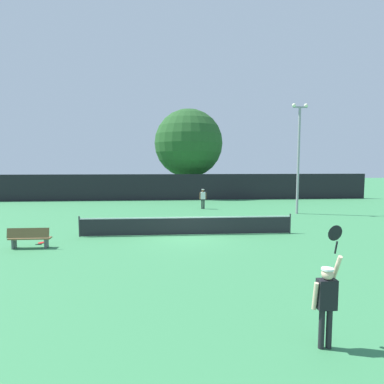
{
  "coord_description": "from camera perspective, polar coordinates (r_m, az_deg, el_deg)",
  "views": [
    {
      "loc": [
        -1.01,
        -16.95,
        3.84
      ],
      "look_at": [
        0.66,
        5.47,
        1.78
      ],
      "focal_mm": 30.48,
      "sensor_mm": 36.0,
      "label": 1
    }
  ],
  "objects": [
    {
      "name": "ground_plane",
      "position": [
        17.41,
        -0.84,
        -7.51
      ],
      "size": [
        120.0,
        120.0,
        0.0
      ],
      "primitive_type": "plane",
      "color": "#387F4C"
    },
    {
      "name": "parked_car_near",
      "position": [
        41.52,
        -14.27,
        0.83
      ],
      "size": [
        2.3,
        4.37,
        1.69
      ],
      "rotation": [
        0.0,
        0.0,
        -0.1
      ],
      "color": "#B7B7BC",
      "rests_on": "ground"
    },
    {
      "name": "tennis_net",
      "position": [
        17.3,
        -0.84,
        -5.86
      ],
      "size": [
        11.24,
        0.08,
        1.07
      ],
      "color": "#232328",
      "rests_on": "ground"
    },
    {
      "name": "spare_racket",
      "position": [
        17.24,
        -24.92,
        -8.06
      ],
      "size": [
        0.28,
        0.52,
        0.04
      ],
      "color": "black",
      "rests_on": "ground"
    },
    {
      "name": "player_serving",
      "position": [
        7.51,
        22.51,
        -16.34
      ],
      "size": [
        0.68,
        0.4,
        2.55
      ],
      "color": "black",
      "rests_on": "ground"
    },
    {
      "name": "light_pole",
      "position": [
        25.42,
        18.15,
        6.72
      ],
      "size": [
        1.18,
        0.28,
        8.11
      ],
      "color": "gray",
      "rests_on": "ground"
    },
    {
      "name": "tennis_ball",
      "position": [
        19.27,
        2.48,
        -6.17
      ],
      "size": [
        0.07,
        0.07,
        0.07
      ],
      "primitive_type": "sphere",
      "color": "#CCE033",
      "rests_on": "ground"
    },
    {
      "name": "player_receiving",
      "position": [
        26.83,
        1.93,
        -0.87
      ],
      "size": [
        0.57,
        0.24,
        1.63
      ],
      "rotation": [
        0.0,
        0.0,
        3.14
      ],
      "color": "white",
      "rests_on": "ground"
    },
    {
      "name": "courtside_bench",
      "position": [
        16.34,
        -26.56,
        -7.19
      ],
      "size": [
        1.8,
        0.44,
        0.95
      ],
      "color": "brown",
      "rests_on": "ground"
    },
    {
      "name": "large_tree",
      "position": [
        37.0,
        -0.6,
        8.5
      ],
      "size": [
        7.63,
        7.63,
        9.78
      ],
      "color": "brown",
      "rests_on": "ground"
    },
    {
      "name": "perimeter_fence",
      "position": [
        33.25,
        -2.51,
        0.87
      ],
      "size": [
        39.75,
        0.12,
        2.64
      ],
      "primitive_type": "cube",
      "color": "black",
      "rests_on": "ground"
    },
    {
      "name": "parked_car_mid",
      "position": [
        38.6,
        -0.54,
        0.67
      ],
      "size": [
        2.34,
        4.38,
        1.69
      ],
      "rotation": [
        0.0,
        0.0,
        0.11
      ],
      "color": "navy",
      "rests_on": "ground"
    }
  ]
}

